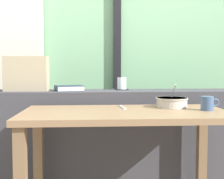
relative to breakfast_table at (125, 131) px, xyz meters
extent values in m
cube|color=#7AAD7F|center=(0.03, 1.23, 0.79)|extent=(4.80, 0.08, 2.80)
cube|color=beige|center=(-0.94, 1.13, 0.64)|extent=(0.56, 0.06, 2.50)
cube|color=black|center=(0.05, 1.16, 0.69)|extent=(0.07, 0.05, 2.60)
cube|color=#38383D|center=(0.03, 0.53, -0.20)|extent=(2.80, 0.34, 0.82)
cube|color=brown|center=(-0.56, 0.25, -0.26)|extent=(0.06, 0.06, 0.70)
cube|color=brown|center=(0.56, 0.25, -0.26)|extent=(0.06, 0.06, 0.70)
cube|color=#846647|center=(0.00, 0.00, 0.10)|extent=(1.23, 0.60, 0.03)
cube|color=black|center=(0.04, 0.60, 0.21)|extent=(0.10, 0.10, 0.00)
cylinder|color=white|center=(0.04, 0.60, 0.26)|extent=(0.07, 0.07, 0.09)
cylinder|color=orange|center=(0.04, 0.60, 0.24)|extent=(0.06, 0.06, 0.06)
cube|color=#1E2D47|center=(-0.37, 0.53, 0.21)|extent=(0.24, 0.21, 0.00)
cube|color=silver|center=(-0.37, 0.53, 0.22)|extent=(0.23, 0.20, 0.03)
cube|color=#1E2D47|center=(-0.37, 0.53, 0.24)|extent=(0.24, 0.21, 0.00)
cube|color=#1E2D47|center=(-0.47, 0.50, 0.22)|extent=(0.05, 0.15, 0.04)
cube|color=tan|center=(-0.69, 0.53, 0.33)|extent=(0.32, 0.14, 0.26)
cylinder|color=#BCB7A8|center=(0.32, 0.14, 0.15)|extent=(0.20, 0.20, 0.06)
cylinder|color=#BCB7A8|center=(0.32, 0.14, 0.18)|extent=(0.21, 0.21, 0.01)
cylinder|color=#B27038|center=(0.32, 0.14, 0.14)|extent=(0.17, 0.17, 0.04)
cylinder|color=silver|center=(0.33, 0.17, 0.20)|extent=(0.02, 0.11, 0.14)
ellipsoid|color=silver|center=(0.33, 0.19, 0.16)|extent=(0.03, 0.05, 0.01)
cube|color=silver|center=(0.00, 0.15, 0.12)|extent=(0.03, 0.17, 0.01)
cylinder|color=#3D567A|center=(0.49, -0.01, 0.16)|extent=(0.08, 0.08, 0.08)
torus|color=#3D567A|center=(0.54, -0.01, 0.17)|extent=(0.05, 0.01, 0.05)
camera|label=1|loc=(-0.20, -1.78, 0.37)|focal=48.35mm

